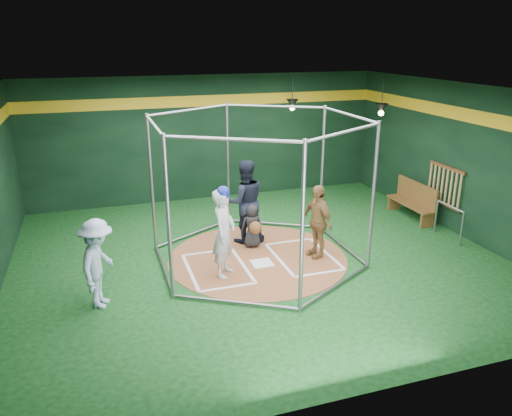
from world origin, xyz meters
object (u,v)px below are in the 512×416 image
object	(u,v)px
visitor_leopard	(317,221)
batter_figure	(224,232)
umpire	(245,202)
dugout_bench	(413,200)

from	to	relation	value
visitor_leopard	batter_figure	bearing A→B (deg)	-94.08
visitor_leopard	umpire	distance (m)	1.75
batter_figure	dugout_bench	distance (m)	5.75
umpire	dugout_bench	world-z (taller)	umpire
batter_figure	dugout_bench	xyz separation A→B (m)	(5.49, 1.68, -0.43)
batter_figure	visitor_leopard	distance (m)	2.12
batter_figure	dugout_bench	size ratio (longest dim) A/B	1.12
batter_figure	umpire	world-z (taller)	umpire
visitor_leopard	dugout_bench	distance (m)	3.69
batter_figure	umpire	xyz separation A→B (m)	(0.89, 1.51, 0.05)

